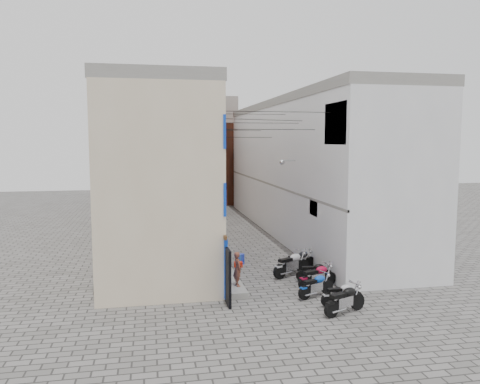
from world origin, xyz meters
TOP-DOWN VIEW (x-y plane):
  - ground at (0.00, 0.00)m, footprint 90.00×90.00m
  - plinth at (-2.05, 13.00)m, footprint 0.90×26.00m
  - building_left at (-4.98, 12.95)m, footprint 5.10×27.00m
  - building_right at (5.00, 13.00)m, footprint 5.94×26.00m
  - building_far_brick_left at (-2.00, 28.00)m, footprint 6.00×6.00m
  - building_far_brick_right at (3.00, 30.00)m, footprint 5.00×6.00m
  - building_far_concrete at (0.00, 34.00)m, footprint 8.00×5.00m
  - far_shopfront at (0.00, 25.20)m, footprint 2.00×0.30m
  - overhead_wires at (0.00, 7.64)m, footprint 5.80×13.02m
  - motorcycle_a at (1.50, -2.22)m, footprint 2.06×1.36m
  - motorcycle_b at (1.73, -1.41)m, footprint 1.74×0.65m
  - motorcycle_c at (1.11, -0.26)m, footprint 1.88×1.23m
  - motorcycle_d at (1.57, 0.81)m, footprint 2.05×1.22m
  - motorcycle_e at (1.78, 1.72)m, footprint 1.73×0.69m
  - motorcycle_f at (1.02, 2.75)m, footprint 2.24×1.59m
  - motorcycle_g at (1.72, 3.64)m, footprint 1.96×1.25m
  - person_a at (-1.86, 1.00)m, footprint 0.40×0.56m
  - person_b at (-2.11, 7.59)m, footprint 0.89×0.98m
  - water_jug_near at (-0.99, 5.29)m, footprint 0.39×0.39m
  - water_jug_far at (-0.85, 5.33)m, footprint 0.38×0.38m
  - red_crate at (-1.11, 4.78)m, footprint 0.43×0.33m

SIDE VIEW (x-z plane):
  - ground at x=0.00m, z-range 0.00..0.00m
  - plinth at x=-2.05m, z-range 0.00..0.25m
  - red_crate at x=-1.11m, z-range 0.00..0.25m
  - water_jug_near at x=-0.99m, z-range 0.00..0.51m
  - water_jug_far at x=-0.85m, z-range 0.00..0.52m
  - motorcycle_e at x=1.78m, z-range 0.00..0.98m
  - motorcycle_b at x=1.73m, z-range 0.00..0.99m
  - motorcycle_c at x=1.11m, z-range 0.00..1.04m
  - motorcycle_g at x=1.72m, z-range 0.00..1.08m
  - motorcycle_d at x=1.57m, z-range 0.00..1.13m
  - motorcycle_a at x=1.50m, z-range 0.00..1.15m
  - motorcycle_f at x=1.02m, z-range 0.00..1.25m
  - person_a at x=-1.86m, z-range 0.25..1.69m
  - person_b at x=-2.11m, z-range 0.25..1.90m
  - far_shopfront at x=0.00m, z-range 0.00..2.40m
  - building_far_brick_right at x=3.00m, z-range 0.00..8.00m
  - building_left at x=-4.98m, z-range 0.00..9.00m
  - building_right at x=5.00m, z-range 0.01..9.01m
  - building_far_brick_left at x=-2.00m, z-range 0.00..10.00m
  - building_far_concrete at x=0.00m, z-range 0.00..11.00m
  - overhead_wires at x=0.00m, z-range 6.46..7.79m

